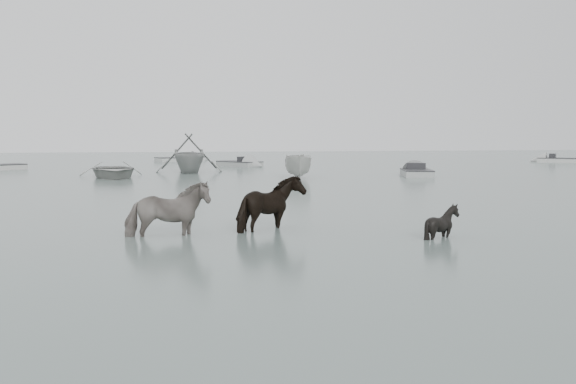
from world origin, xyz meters
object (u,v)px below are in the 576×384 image
object	(u,v)px
rowboat_lead	(113,168)
pony_black	(442,215)
pony_pinto	(167,201)
pony_dark	(272,198)

from	to	relation	value
rowboat_lead	pony_black	bearing A→B (deg)	-76.04
pony_pinto	rowboat_lead	distance (m)	21.88
pony_dark	pony_pinto	bearing A→B (deg)	128.81
pony_black	pony_dark	bearing A→B (deg)	76.70
pony_pinto	rowboat_lead	bearing A→B (deg)	4.12
pony_dark	rowboat_lead	bearing A→B (deg)	43.09
pony_pinto	pony_black	distance (m)	6.70
pony_pinto	pony_black	world-z (taller)	pony_pinto
pony_dark	pony_black	world-z (taller)	pony_dark
pony_pinto	pony_black	size ratio (longest dim) A/B	1.83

